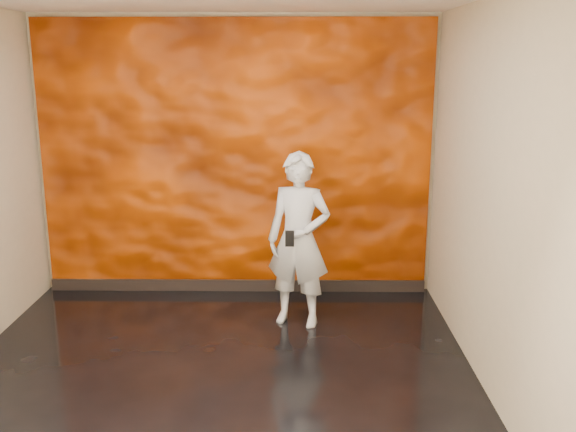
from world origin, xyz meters
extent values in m
cube|color=black|center=(0.00, 0.00, -0.01)|extent=(4.00, 4.00, 0.01)
cube|color=beige|center=(0.00, 2.00, 1.40)|extent=(4.00, 0.02, 2.80)
cube|color=beige|center=(0.00, -2.00, 1.40)|extent=(4.00, 0.02, 2.80)
cube|color=beige|center=(2.00, 0.00, 1.40)|extent=(0.02, 4.00, 2.80)
cube|color=#DE4B00|center=(0.00, 1.96, 1.38)|extent=(3.90, 0.06, 2.75)
cube|color=black|center=(0.00, 1.92, 0.06)|extent=(3.90, 0.04, 0.12)
imported|color=#9FA6AF|center=(0.64, 1.10, 0.79)|extent=(0.66, 0.52, 1.58)
cube|color=black|center=(0.56, 0.86, 0.87)|extent=(0.08, 0.02, 0.14)
camera|label=1|loc=(0.61, -4.42, 2.36)|focal=40.00mm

